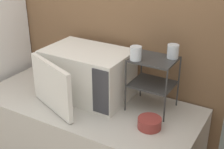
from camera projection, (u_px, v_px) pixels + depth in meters
The scene contains 6 objects.
wall_back at pixel (115, 36), 2.26m from camera, with size 8.00×0.06×2.60m.
microwave at pixel (86, 74), 2.14m from camera, with size 0.59×0.57×0.34m.
dish_rack at pixel (153, 73), 1.95m from camera, with size 0.28×0.24×0.35m.
glass_front_left at pixel (136, 53), 1.87m from camera, with size 0.07×0.07×0.09m.
glass_back_right at pixel (173, 51), 1.90m from camera, with size 0.07×0.07×0.09m.
bowl at pixel (149, 123), 1.83m from camera, with size 0.14×0.14×0.06m.
Camera 1 is at (1.08, -1.17, 1.99)m, focal length 50.00 mm.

